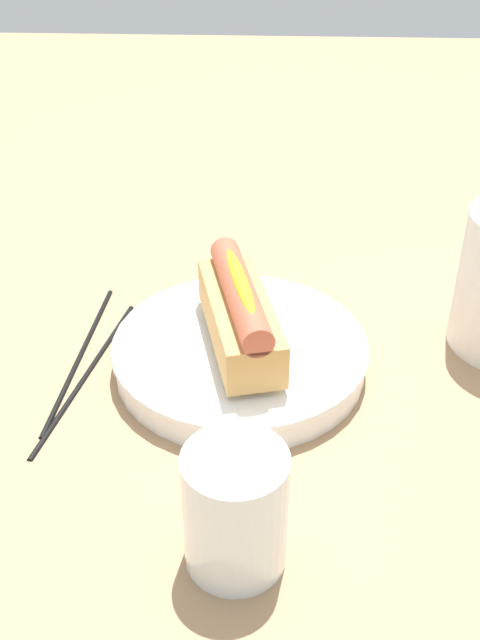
{
  "coord_description": "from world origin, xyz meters",
  "views": [
    {
      "loc": [
        0.52,
        0.01,
        0.41
      ],
      "look_at": [
        -0.02,
        -0.02,
        0.05
      ],
      "focal_mm": 42.35,
      "sensor_mm": 36.0,
      "label": 1
    }
  ],
  "objects_px": {
    "water_glass": "(235,515)",
    "chopstick_near": "(86,375)",
    "serving_bowl": "(240,352)",
    "chopstick_far": "(80,354)",
    "hotdog_front": "(240,312)"
  },
  "relations": [
    {
      "from": "serving_bowl",
      "to": "chopstick_far",
      "type": "relative_size",
      "value": 1.02
    },
    {
      "from": "chopstick_near",
      "to": "chopstick_far",
      "type": "bearing_deg",
      "value": -147.09
    },
    {
      "from": "water_glass",
      "to": "chopstick_far",
      "type": "height_order",
      "value": "water_glass"
    },
    {
      "from": "water_glass",
      "to": "chopstick_near",
      "type": "distance_m",
      "value": 0.24
    },
    {
      "from": "chopstick_far",
      "to": "chopstick_near",
      "type": "bearing_deg",
      "value": 25.28
    },
    {
      "from": "water_glass",
      "to": "hotdog_front",
      "type": "bearing_deg",
      "value": -178.11
    },
    {
      "from": "chopstick_near",
      "to": "hotdog_front",
      "type": "bearing_deg",
      "value": 109.57
    },
    {
      "from": "serving_bowl",
      "to": "water_glass",
      "type": "relative_size",
      "value": 2.5
    },
    {
      "from": "chopstick_far",
      "to": "water_glass",
      "type": "bearing_deg",
      "value": 38.97
    },
    {
      "from": "serving_bowl",
      "to": "water_glass",
      "type": "bearing_deg",
      "value": 1.89
    },
    {
      "from": "water_glass",
      "to": "chopstick_near",
      "type": "relative_size",
      "value": 0.41
    },
    {
      "from": "hotdog_front",
      "to": "serving_bowl",
      "type": "bearing_deg",
      "value": 161.57
    },
    {
      "from": "water_glass",
      "to": "chopstick_near",
      "type": "xyz_separation_m",
      "value": [
        -0.18,
        -0.14,
        -0.04
      ]
    },
    {
      "from": "chopstick_near",
      "to": "chopstick_far",
      "type": "relative_size",
      "value": 1.0
    },
    {
      "from": "hotdog_front",
      "to": "water_glass",
      "type": "distance_m",
      "value": 0.21
    }
  ]
}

